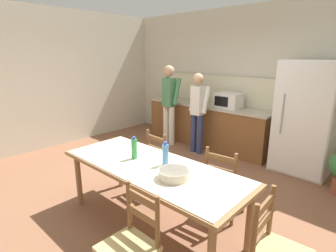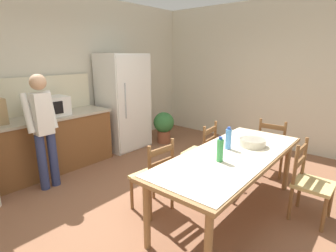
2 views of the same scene
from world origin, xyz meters
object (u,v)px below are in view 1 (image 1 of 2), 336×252
object	(u,v)px
person_at_counter	(198,109)
dining_table	(151,171)
chair_head_end	(277,252)
bottle_near_centre	(134,148)
chair_side_near_right	(131,245)
refrigerator	(306,118)
bottle_off_centre	(165,154)
serving_bowl	(174,173)
chair_side_far_right	(224,183)
paper_bag	(198,95)
chair_side_far_left	(163,161)
person_at_sink	(169,101)
microwave	(228,100)

from	to	relation	value
person_at_counter	dining_table	bearing A→B (deg)	-154.82
chair_head_end	person_at_counter	bearing A→B (deg)	44.14
bottle_near_centre	chair_side_near_right	world-z (taller)	bottle_near_centre
refrigerator	bottle_near_centre	bearing A→B (deg)	-110.96
chair_side_near_right	bottle_off_centre	bearing A→B (deg)	116.34
serving_bowl	chair_side_far_right	distance (m)	0.89
bottle_off_centre	chair_side_far_right	bearing A→B (deg)	57.79
bottle_off_centre	chair_head_end	distance (m)	1.40
bottle_near_centre	chair_head_end	xyz separation A→B (m)	(1.72, 0.02, -0.45)
bottle_off_centre	refrigerator	bearing A→B (deg)	75.94
paper_bag	chair_head_end	bearing A→B (deg)	-43.86
bottle_off_centre	chair_head_end	size ratio (longest dim) A/B	0.30
paper_bag	bottle_off_centre	bearing A→B (deg)	-59.63
bottle_near_centre	chair_head_end	bearing A→B (deg)	0.57
paper_bag	bottle_near_centre	xyz separation A→B (m)	(1.17, -2.79, -0.20)
chair_side_far_left	bottle_near_centre	bearing A→B (deg)	112.20
bottle_near_centre	chair_side_far_right	world-z (taller)	bottle_near_centre
chair_head_end	person_at_sink	bearing A→B (deg)	51.52
bottle_off_centre	person_at_sink	world-z (taller)	person_at_sink
microwave	chair_side_far_right	bearing A→B (deg)	-59.72
microwave	bottle_off_centre	bearing A→B (deg)	-73.29
serving_bowl	chair_side_near_right	size ratio (longest dim) A/B	0.35
bottle_off_centre	chair_head_end	xyz separation A→B (m)	(1.32, -0.10, -0.45)
refrigerator	paper_bag	size ratio (longest dim) A/B	5.22
microwave	chair_head_end	world-z (taller)	microwave
chair_side_far_right	chair_side_far_left	bearing A→B (deg)	-5.14
dining_table	chair_side_far_left	world-z (taller)	chair_side_far_left
dining_table	bottle_off_centre	size ratio (longest dim) A/B	8.48
chair_side_near_right	chair_head_end	world-z (taller)	same
person_at_sink	dining_table	bearing A→B (deg)	-141.01
serving_bowl	chair_side_far_left	world-z (taller)	chair_side_far_left
paper_bag	chair_side_far_left	size ratio (longest dim) A/B	0.40
chair_side_near_right	chair_side_far_left	distance (m)	1.79
refrigerator	chair_side_far_right	bearing A→B (deg)	-97.61
microwave	chair_side_far_left	distance (m)	2.17
bottle_near_centre	chair_side_near_right	xyz separation A→B (m)	(0.81, -0.72, -0.45)
person_at_counter	person_at_sink	bearing A→B (deg)	88.50
paper_bag	dining_table	distance (m)	3.17
paper_bag	serving_bowl	distance (m)	3.41
bottle_near_centre	chair_side_far_right	bearing A→B (deg)	43.11
bottle_near_centre	chair_side_near_right	distance (m)	1.17
refrigerator	dining_table	xyz separation A→B (m)	(-0.78, -2.78, -0.25)
paper_bag	person_at_counter	bearing A→B (deg)	-52.97
dining_table	chair_side_far_right	xyz separation A→B (m)	(0.51, 0.74, -0.25)
dining_table	chair_head_end	world-z (taller)	chair_head_end
paper_bag	bottle_near_centre	world-z (taller)	paper_bag
chair_side_far_left	chair_side_far_right	size ratio (longest dim) A/B	1.00
chair_side_far_right	person_at_sink	size ratio (longest dim) A/B	0.52
microwave	bottle_off_centre	distance (m)	2.81
serving_bowl	chair_side_far_right	world-z (taller)	chair_side_far_right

